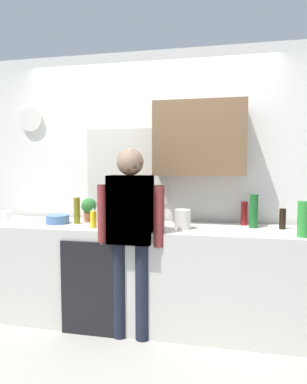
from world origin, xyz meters
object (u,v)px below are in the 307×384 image
person_at_sink (130,228)px  potted_plant (89,208)px  mixing_bowl (58,219)px  dish_soap (93,219)px  bottle_amber_beer (112,212)px  cup_terracotta_mug (108,216)px  bottle_dark_sauce (283,219)px  bottle_red_vinegar (244,213)px  coffee_maker (135,210)px  bottle_clear_soda (304,219)px  bottle_green_wine (254,211)px  storage_canister (183,219)px  cup_white_mug (6,216)px  person_guest (130,228)px  bottle_olive_oil (77,211)px

person_at_sink → potted_plant: bearing=139.3°
mixing_bowl → dish_soap: bearing=-18.3°
mixing_bowl → person_at_sink: size_ratio=0.14×
bottle_amber_beer → dish_soap: bearing=-118.4°
mixing_bowl → cup_terracotta_mug: bearing=30.7°
bottle_dark_sauce → potted_plant: bearing=178.4°
bottle_red_vinegar → bottle_dark_sauce: (0.31, -0.13, -0.02)m
coffee_maker → bottle_amber_beer: size_ratio=1.43×
bottle_clear_soda → mixing_bowl: size_ratio=1.27×
dish_soap → potted_plant: bearing=118.5°
bottle_green_wine → storage_canister: (-0.61, -0.18, -0.06)m
cup_white_mug → potted_plant: potted_plant is taller
bottle_amber_beer → bottle_green_wine: size_ratio=0.77×
cup_terracotta_mug → storage_canister: bearing=-20.0°
cup_white_mug → person_guest: person_guest is taller
mixing_bowl → storage_canister: size_ratio=1.29×
bottle_red_vinegar → cup_white_mug: (-2.34, -0.20, -0.06)m
bottle_green_wine → potted_plant: bearing=178.5°
cup_terracotta_mug → potted_plant: bearing=-160.1°
bottle_red_vinegar → storage_canister: bottle_red_vinegar is taller
bottle_green_wine → cup_terracotta_mug: size_ratio=3.26×
coffee_maker → bottle_olive_oil: (-0.58, 0.03, -0.02)m
bottle_amber_beer → dish_soap: size_ratio=1.28×
coffee_maker → person_at_sink: size_ratio=0.21×
bottle_olive_oil → mixing_bowl: bottle_olive_oil is taller
cup_white_mug → coffee_maker: bearing=-2.8°
bottle_amber_beer → mixing_bowl: bottle_amber_beer is taller
bottle_green_wine → potted_plant: size_ratio=1.30×
bottle_red_vinegar → person_at_sink: bearing=-150.7°
bottle_amber_beer → cup_white_mug: size_ratio=2.42×
cup_terracotta_mug → dish_soap: dish_soap is taller
bottle_green_wine → bottle_red_vinegar: bearing=121.0°
bottle_green_wine → bottle_red_vinegar: bottle_green_wine is taller
person_guest → dish_soap: bearing=10.9°
person_guest → bottle_clear_soda: bearing=-146.2°
cup_white_mug → potted_plant: (0.84, 0.12, 0.08)m
cup_white_mug → bottle_olive_oil: bearing=-2.5°
cup_white_mug → cup_terracotta_mug: bearing=10.5°
bottle_amber_beer → cup_terracotta_mug: (-0.11, 0.18, -0.07)m
coffee_maker → potted_plant: size_ratio=1.43×
person_at_sink → person_guest: bearing=0.0°
dish_soap → bottle_olive_oil: bearing=144.5°
bottle_green_wine → bottle_olive_oil: bearing=-175.9°
bottle_green_wine → bottle_olive_oil: (-1.63, -0.12, -0.03)m
bottle_clear_soda → potted_plant: bearing=169.2°
bottle_dark_sauce → person_at_sink: size_ratio=0.11×
person_at_sink → dish_soap: bearing=159.6°
bottle_amber_beer → storage_canister: (0.67, -0.10, -0.03)m
coffee_maker → bottle_green_wine: size_ratio=1.10×
mixing_bowl → dish_soap: dish_soap is taller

